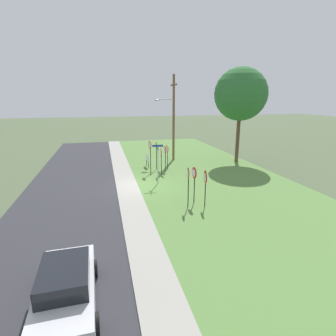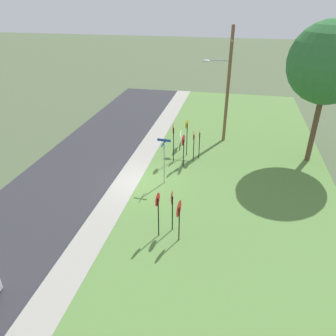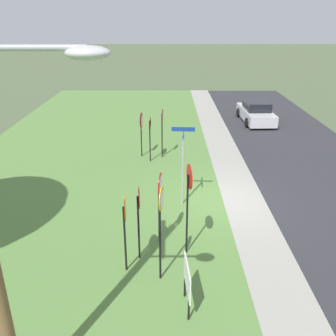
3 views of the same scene
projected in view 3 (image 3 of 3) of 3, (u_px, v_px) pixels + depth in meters
The scene contains 14 objects.
ground_plane at pixel (223, 202), 14.01m from camera, with size 160.00×160.00×0.00m, color #4C5B3D.
sidewalk_strip at pixel (244, 201), 14.00m from camera, with size 44.00×1.60×0.06m, color #99968C.
grass_median at pixel (66, 202), 14.00m from camera, with size 44.00×12.00×0.04m, color #567F3D.
stop_sign_near_left at pixel (139, 209), 10.11m from camera, with size 0.60×0.11×2.27m.
stop_sign_near_right at pixel (189, 190), 10.19m from camera, with size 0.71×0.13×2.83m.
stop_sign_far_left at pixel (160, 193), 10.91m from camera, with size 0.71×0.12×2.31m.
stop_sign_far_center at pixel (161, 216), 9.17m from camera, with size 0.61×0.13×2.71m.
stop_sign_far_right at pixel (125, 218), 9.61m from camera, with size 0.68×0.12×2.27m.
yield_sign_near_left at pixel (163, 122), 17.64m from camera, with size 0.65×0.12×2.43m.
yield_sign_near_right at pixel (142, 124), 17.81m from camera, with size 0.81×0.13×2.23m.
yield_sign_far_left at pixel (150, 127), 17.17m from camera, with size 0.71×0.12×2.29m.
street_name_post at pixel (183, 160), 13.11m from camera, with size 0.96×0.82×2.98m.
notice_board at pixel (187, 280), 8.60m from camera, with size 1.10×0.11×1.25m.
parked_sedan_distant at pixel (256, 112), 24.19m from camera, with size 4.22×2.00×1.39m.
Camera 3 is at (-12.41, 2.10, 6.62)m, focal length 39.30 mm.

